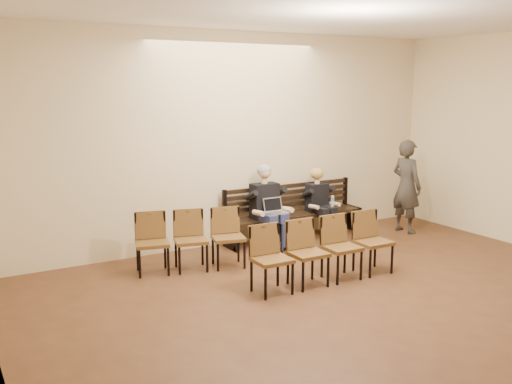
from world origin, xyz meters
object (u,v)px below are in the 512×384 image
Objects in this scene: chair_row_front at (191,241)px; chair_row_back at (325,251)px; bag at (276,232)px; passerby at (407,179)px; seated_man at (268,206)px; seated_woman at (320,207)px; bench at (295,226)px; water_bottle at (332,208)px; laptop at (277,214)px.

chair_row_back is (1.36, -1.39, 0.01)m from chair_row_front.
passerby is (2.32, -0.70, 0.83)m from bag.
seated_woman is at bearing 0.00° from seated_man.
chair_row_back is (-0.89, -2.04, 0.21)m from bench.
seated_man reaches higher than chair_row_front.
seated_man is 0.85× the size of chair_row_front.
seated_man is 1.71m from chair_row_front.
bag is 2.24m from chair_row_back.
chair_row_back reaches higher than water_bottle.
bench is 2.35m from chair_row_front.
bench is 0.72m from water_bottle.
water_bottle is 1.06m from bag.
chair_row_front is 0.73× the size of chair_row_back.
laptop is at bearing -167.18° from seated_woman.
chair_row_front is 1.94m from chair_row_back.
bench reaches higher than bag.
bench is at bearing 30.20° from chair_row_front.
bench is 0.78m from seated_man.
seated_man is 2.70m from passerby.
bag is (0.27, 0.45, -0.44)m from laptop.
passerby is 3.28m from chair_row_back.
bag is (-0.32, 0.10, -0.09)m from bench.
water_bottle is at bearing 74.92° from passerby.
bag is at bearing 153.60° from water_bottle.
laptop is at bearing 79.98° from passerby.
water_bottle is 0.10× the size of chair_row_back.
seated_woman is at bearing 116.70° from water_bottle.
seated_man is 1.24× the size of seated_woman.
laptop is 0.68m from bag.
seated_woman reaches higher than bag.
bench is at bearing 67.24° from chair_row_back.
laptop is 1.69m from chair_row_front.
seated_woman is at bearing -15.15° from bench.
passerby is at bearing -16.76° from bag.
passerby reaches higher than chair_row_front.
bag is 0.19× the size of passerby.
water_bottle reaches higher than bench.
bag is at bearing 35.33° from chair_row_front.
chair_row_front is (-1.61, -0.53, -0.23)m from seated_man.
water_bottle is at bearing -63.30° from seated_woman.
seated_woman is 2.34m from chair_row_back.
bag is 2.57m from passerby.
seated_woman reaches higher than chair_row_front.
seated_man reaches higher than water_bottle.
chair_row_back is (-0.25, -1.92, -0.23)m from seated_man.
water_bottle is at bearing -26.40° from bag.
chair_row_front is (-1.65, -0.30, -0.14)m from laptop.
water_bottle is at bearing -31.09° from bench.
laptop is at bearing -120.66° from bag.
seated_man is at bearing -144.92° from bag.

